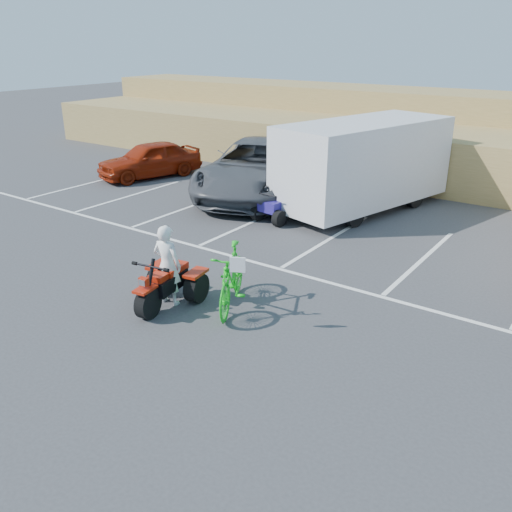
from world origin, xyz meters
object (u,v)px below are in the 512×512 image
Objects in this scene: red_trike_atv at (166,305)px; cargo_trailer at (363,163)px; quad_atv_blue at (278,220)px; red_car at (150,159)px; rider at (167,265)px; green_dirt_bike at (232,278)px; grey_pickup at (258,168)px; quad_atv_green at (343,215)px.

red_trike_atv is 0.26× the size of cargo_trailer.
red_trike_atv is at bearing -77.80° from cargo_trailer.
red_car is at bearing 173.56° from quad_atv_blue.
rider reaches higher than red_car.
red_trike_atv reaches higher than quad_atv_blue.
rider reaches higher than quad_atv_blue.
red_car reaches higher than green_dirt_bike.
cargo_trailer is at bearing -12.08° from grey_pickup.
grey_pickup is 5.17m from red_car.
grey_pickup is 3.96m from cargo_trailer.
cargo_trailer is 4.75× the size of quad_atv_green.
grey_pickup is 3.24m from quad_atv_blue.
cargo_trailer reaches higher than quad_atv_green.
quad_atv_green is at bearing 72.06° from green_dirt_bike.
red_trike_atv is 9.19m from grey_pickup.
grey_pickup is at bearing 144.13° from quad_atv_blue.
quad_atv_blue is at bearing -107.61° from cargo_trailer.
grey_pickup is at bearing 173.26° from quad_atv_green.
grey_pickup is at bearing -76.17° from rider.
quad_atv_green is (1.43, 1.66, 0.00)m from quad_atv_blue.
green_dirt_bike is 8.21m from cargo_trailer.
grey_pickup reaches higher than rider.
grey_pickup reaches higher than red_trike_atv.
red_trike_atv is 0.41× the size of red_car.
red_car is at bearing -51.57° from rider.
quad_atv_blue is (-1.24, 6.35, 0.00)m from red_trike_atv.
quad_atv_green is (3.70, -0.43, -0.97)m from grey_pickup.
quad_atv_blue is at bearing -61.62° from grey_pickup.
red_trike_atv is at bearing -86.39° from grey_pickup.
cargo_trailer is (3.88, 0.47, 0.59)m from grey_pickup.
grey_pickup is at bearing 21.80° from red_car.
green_dirt_bike is 0.34× the size of cargo_trailer.
red_car is at bearing 127.97° from red_trike_atv.
red_trike_atv is 1.19× the size of quad_atv_blue.
rider is 11.74m from red_car.
red_car reaches higher than quad_atv_blue.
green_dirt_bike is 8.98m from grey_pickup.
green_dirt_bike reaches higher than red_trike_atv.
quad_atv_green is (-1.00, 7.22, -0.67)m from green_dirt_bike.
green_dirt_bike is at bearing -59.60° from quad_atv_blue.
green_dirt_bike is at bearing -69.65° from cargo_trailer.
green_dirt_bike is at bearing 24.78° from red_trike_atv.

